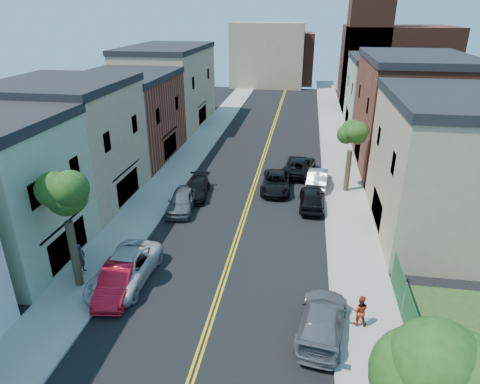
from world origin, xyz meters
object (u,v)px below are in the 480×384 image
at_px(black_car_right, 312,198).
at_px(pedestrian_right, 360,310).
at_px(grey_car_right, 322,320).
at_px(grey_car_left, 182,201).
at_px(silver_car_right, 318,178).
at_px(red_sedan, 118,280).
at_px(black_suv_lane, 276,182).
at_px(white_pickup, 125,270).
at_px(pedestrian_left, 81,258).
at_px(black_car_left, 196,189).
at_px(dark_car_right_far, 299,166).

height_order(black_car_right, pedestrian_right, pedestrian_right).
relative_size(grey_car_right, black_car_right, 1.12).
height_order(grey_car_left, black_car_right, grey_car_left).
bearing_deg(silver_car_right, black_car_right, 88.24).
bearing_deg(grey_car_left, black_car_right, 5.96).
relative_size(red_sedan, grey_car_right, 0.88).
bearing_deg(black_suv_lane, grey_car_left, -145.03).
height_order(red_sedan, black_suv_lane, red_sedan).
distance_m(white_pickup, grey_car_right, 11.26).
bearing_deg(pedestrian_left, grey_car_left, -22.31).
bearing_deg(black_car_right, pedestrian_right, 99.05).
relative_size(black_car_left, pedestrian_left, 2.46).
bearing_deg(dark_car_right_far, black_suv_lane, 73.92).
bearing_deg(silver_car_right, red_sedan, 61.78).
xyz_separation_m(red_sedan, white_pickup, (0.00, 0.94, 0.05)).
relative_size(black_car_right, silver_car_right, 0.99).
distance_m(grey_car_left, pedestrian_left, 9.85).
bearing_deg(red_sedan, pedestrian_left, 148.02).
xyz_separation_m(white_pickup, pedestrian_left, (-2.79, 0.31, 0.28)).
bearing_deg(black_car_right, pedestrian_left, 39.66).
height_order(white_pickup, grey_car_right, white_pickup).
relative_size(dark_car_right_far, pedestrian_left, 3.02).
xyz_separation_m(white_pickup, pedestrian_right, (12.79, -1.71, 0.16)).
distance_m(black_car_right, silver_car_right, 4.45).
distance_m(black_car_right, black_suv_lane, 4.24).
bearing_deg(black_suv_lane, red_sedan, -116.73).
bearing_deg(dark_car_right_far, pedestrian_right, 106.36).
distance_m(red_sedan, black_suv_lane, 17.23).
bearing_deg(silver_car_right, white_pickup, 60.27).
height_order(black_car_right, pedestrian_left, pedestrian_left).
bearing_deg(grey_car_right, white_pickup, -4.76).
relative_size(red_sedan, pedestrian_right, 2.81).
relative_size(black_car_left, black_car_right, 0.99).
height_order(grey_car_right, dark_car_right_far, dark_car_right_far).
distance_m(red_sedan, silver_car_right, 20.22).
xyz_separation_m(grey_car_left, black_car_left, (0.45, 2.72, -0.12)).
height_order(red_sedan, pedestrian_left, pedestrian_left).
bearing_deg(red_sedan, black_car_left, 77.79).
relative_size(black_car_right, black_suv_lane, 0.88).
xyz_separation_m(black_car_left, black_suv_lane, (6.46, 2.30, 0.06)).
xyz_separation_m(grey_car_right, black_suv_lane, (-3.53, 16.99, -0.03)).
distance_m(grey_car_right, black_suv_lane, 17.35).
xyz_separation_m(black_car_left, grey_car_right, (9.99, -14.69, 0.09)).
bearing_deg(grey_car_left, white_pickup, -99.04).
height_order(red_sedan, pedestrian_right, pedestrian_right).
distance_m(black_car_right, pedestrian_left, 17.44).
bearing_deg(pedestrian_right, grey_car_right, 24.96).
height_order(red_sedan, grey_car_left, grey_car_left).
bearing_deg(grey_car_right, black_car_left, -48.21).
xyz_separation_m(black_car_left, dark_car_right_far, (8.29, 6.63, 0.12)).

